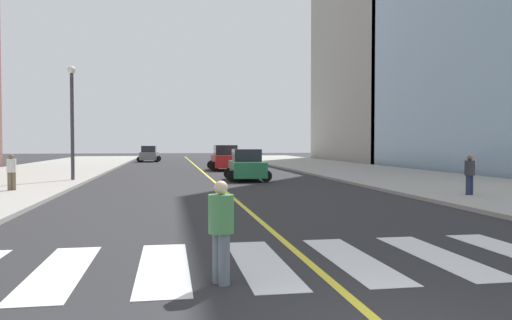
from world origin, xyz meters
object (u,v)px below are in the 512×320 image
object	(u,v)px
car_gray_nearest	(149,154)
pedestrian_walking_west	(12,170)
pedestrian_crossing	(221,227)
car_red_second	(226,158)
pedestrian_waiting_east	(470,173)
street_lamp	(72,112)
car_green_third	(247,166)

from	to	relation	value
car_gray_nearest	pedestrian_walking_west	world-z (taller)	car_gray_nearest
pedestrian_crossing	car_red_second	bearing A→B (deg)	-32.86
pedestrian_waiting_east	street_lamp	xyz separation A→B (m)	(-17.52, 11.64, 3.01)
car_red_second	car_green_third	world-z (taller)	car_red_second
car_green_third	street_lamp	distance (m)	10.60
pedestrian_walking_west	street_lamp	distance (m)	7.12
car_gray_nearest	pedestrian_crossing	size ratio (longest dim) A/B	2.65
car_gray_nearest	pedestrian_waiting_east	distance (m)	46.16
pedestrian_waiting_east	pedestrian_walking_west	bearing A→B (deg)	147.28
car_gray_nearest	car_red_second	size ratio (longest dim) A/B	0.94
pedestrian_crossing	pedestrian_walking_west	bearing A→B (deg)	-0.72
car_red_second	pedestrian_walking_west	world-z (taller)	car_red_second
car_gray_nearest	car_red_second	world-z (taller)	car_red_second
car_green_third	pedestrian_crossing	distance (m)	22.71
pedestrian_crossing	street_lamp	world-z (taller)	street_lamp
pedestrian_crossing	street_lamp	bearing A→B (deg)	-10.78
car_red_second	pedestrian_waiting_east	world-z (taller)	car_red_second
pedestrian_waiting_east	car_green_third	bearing A→B (deg)	105.57
pedestrian_crossing	street_lamp	distance (m)	23.49
street_lamp	car_gray_nearest	bearing A→B (deg)	84.55
pedestrian_crossing	street_lamp	size ratio (longest dim) A/B	0.26
car_green_third	pedestrian_waiting_east	bearing A→B (deg)	124.65
pedestrian_walking_west	car_green_third	bearing A→B (deg)	7.88
car_green_third	pedestrian_crossing	size ratio (longest dim) A/B	2.59
car_gray_nearest	pedestrian_walking_west	xyz separation A→B (m)	(-4.56, -38.47, 0.14)
car_green_third	pedestrian_crossing	world-z (taller)	car_green_third
car_red_second	pedestrian_crossing	distance (m)	34.41
car_red_second	street_lamp	bearing A→B (deg)	49.58
car_green_third	pedestrian_waiting_east	xyz separation A→B (m)	(7.40, -11.61, 0.15)
car_green_third	street_lamp	size ratio (longest dim) A/B	0.66
car_green_third	pedestrian_waiting_east	distance (m)	13.77
car_gray_nearest	car_green_third	xyz separation A→B (m)	(7.05, -32.23, -0.02)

